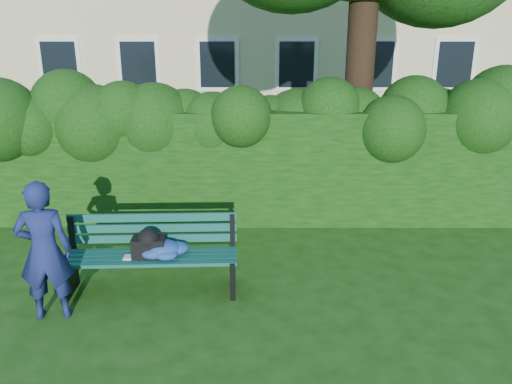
{
  "coord_description": "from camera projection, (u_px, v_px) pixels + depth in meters",
  "views": [
    {
      "loc": [
        0.02,
        -5.63,
        2.96
      ],
      "look_at": [
        0.0,
        0.6,
        0.95
      ],
      "focal_mm": 35.0,
      "sensor_mm": 36.0,
      "label": 1
    }
  ],
  "objects": [
    {
      "name": "ground",
      "position": [
        256.0,
        278.0,
        6.27
      ],
      "size": [
        80.0,
        80.0,
        0.0
      ],
      "primitive_type": "plane",
      "color": "#1A4B0D",
      "rests_on": "ground"
    },
    {
      "name": "hedge",
      "position": [
        256.0,
        165.0,
        8.08
      ],
      "size": [
        10.0,
        1.0,
        1.8
      ],
      "color": "black",
      "rests_on": "ground"
    },
    {
      "name": "park_bench",
      "position": [
        154.0,
        252.0,
        5.84
      ],
      "size": [
        2.04,
        0.64,
        0.89
      ],
      "rotation": [
        0.0,
        0.0,
        0.04
      ],
      "color": "#0E4842",
      "rests_on": "ground"
    },
    {
      "name": "man_reading",
      "position": [
        44.0,
        251.0,
        5.21
      ],
      "size": [
        0.62,
        0.46,
        1.54
      ],
      "primitive_type": "imported",
      "rotation": [
        0.0,
        0.0,
        3.32
      ],
      "color": "navy",
      "rests_on": "ground"
    }
  ]
}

